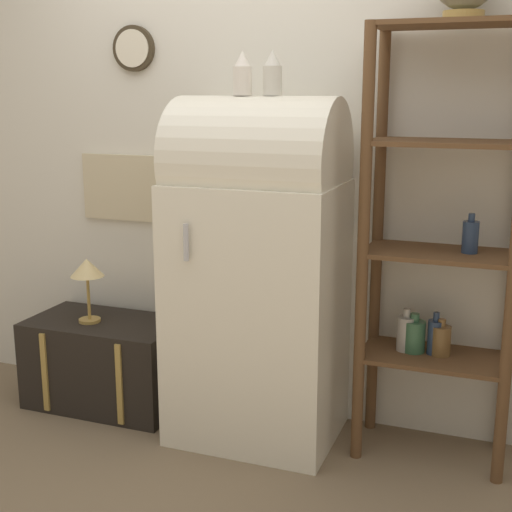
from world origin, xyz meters
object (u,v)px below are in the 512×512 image
at_px(vase_center, 273,74).
at_px(desk_lamp, 87,272).
at_px(refrigerator, 258,268).
at_px(suitcase_trunk, 106,362).
at_px(vase_left, 242,75).

xyz_separation_m(vase_center, desk_lamp, (-0.97, -0.03, -0.95)).
xyz_separation_m(refrigerator, suitcase_trunk, (-0.85, 0.03, -0.59)).
xyz_separation_m(vase_left, vase_center, (0.13, 0.02, 0.00)).
xyz_separation_m(vase_left, desk_lamp, (-0.84, -0.01, -0.95)).
bearing_deg(desk_lamp, refrigerator, 0.80).
xyz_separation_m(suitcase_trunk, vase_center, (0.91, -0.01, 1.44)).
height_order(suitcase_trunk, vase_center, vase_center).
bearing_deg(desk_lamp, vase_left, 0.56).
height_order(vase_left, vase_center, vase_center).
relative_size(refrigerator, vase_center, 8.33).
bearing_deg(vase_left, refrigerator, 3.78).
xyz_separation_m(suitcase_trunk, vase_left, (0.78, -0.03, 1.44)).
bearing_deg(desk_lamp, vase_center, 1.59).
relative_size(refrigerator, desk_lamp, 4.79).
distance_m(vase_left, vase_center, 0.13).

